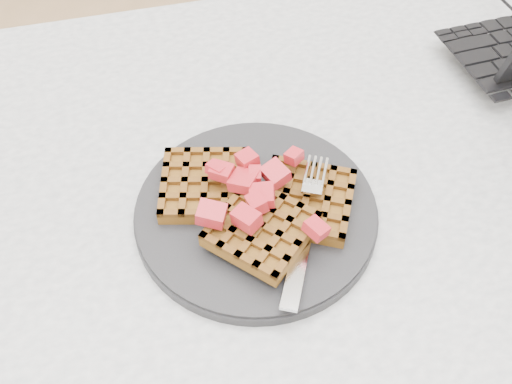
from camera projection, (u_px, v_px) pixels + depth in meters
The scene contains 5 objects.
table at pixel (319, 255), 0.70m from camera, with size 1.20×0.80×0.75m.
plate at pixel (256, 212), 0.59m from camera, with size 0.25×0.25×0.02m, color black.
waffles at pixel (257, 203), 0.57m from camera, with size 0.21×0.19×0.03m.
strawberry_pile at pixel (256, 183), 0.55m from camera, with size 0.15×0.15×0.02m, color maroon, non-canonical shape.
fork at pixel (306, 224), 0.56m from camera, with size 0.02×0.18×0.02m, color silver, non-canonical shape.
Camera 1 is at (-0.17, -0.35, 1.23)m, focal length 40.00 mm.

